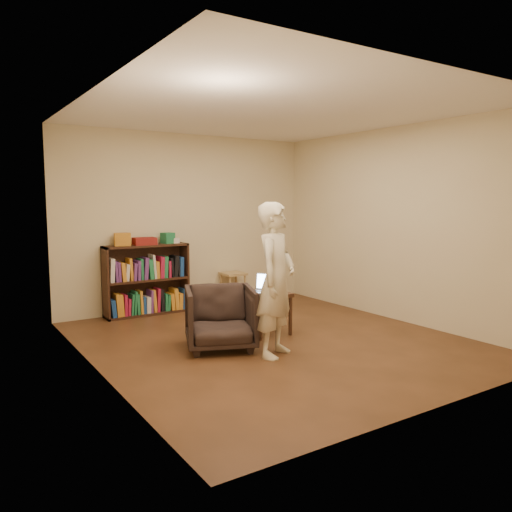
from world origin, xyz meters
TOP-DOWN VIEW (x-y plane):
  - floor at (0.00, 0.00)m, footprint 4.50×4.50m
  - ceiling at (0.00, 0.00)m, footprint 4.50×4.50m
  - wall_back at (0.00, 2.25)m, footprint 4.00×0.00m
  - wall_left at (-2.00, 0.00)m, footprint 0.00×4.50m
  - wall_right at (2.00, 0.00)m, footprint 0.00×4.50m
  - bookshelf at (-0.74, 2.09)m, footprint 1.20×0.30m
  - box_yellow at (-1.07, 2.09)m, footprint 0.24×0.20m
  - red_cloth at (-0.76, 2.06)m, footprint 0.32×0.25m
  - box_green at (-0.40, 2.10)m, footprint 0.19×0.19m
  - box_white at (-0.29, 2.08)m, footprint 0.10×0.10m
  - stool at (0.65, 2.03)m, footprint 0.34×0.34m
  - armchair at (-0.66, 0.07)m, footprint 0.96×0.98m
  - side_table at (0.10, 0.30)m, footprint 0.50×0.50m
  - laptop at (0.11, 0.32)m, footprint 0.39×0.39m
  - person at (-0.29, -0.46)m, footprint 0.70×0.64m

SIDE VIEW (x-z plane):
  - floor at x=0.00m, z-range 0.00..0.00m
  - armchair at x=-0.66m, z-range 0.00..0.69m
  - stool at x=0.65m, z-range 0.15..0.65m
  - side_table at x=0.10m, z-range 0.17..0.68m
  - bookshelf at x=-0.74m, z-range -0.06..0.94m
  - laptop at x=0.11m, z-range 0.45..0.68m
  - person at x=-0.29m, z-range 0.00..1.61m
  - box_white at x=-0.29m, z-range 1.00..1.07m
  - red_cloth at x=-0.76m, z-range 1.00..1.10m
  - box_green at x=-0.40m, z-range 1.00..1.16m
  - box_yellow at x=-1.07m, z-range 1.00..1.18m
  - wall_back at x=0.00m, z-range -0.70..3.30m
  - wall_left at x=-2.00m, z-range -0.95..3.55m
  - wall_right at x=2.00m, z-range -0.95..3.55m
  - ceiling at x=0.00m, z-range 2.60..2.60m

